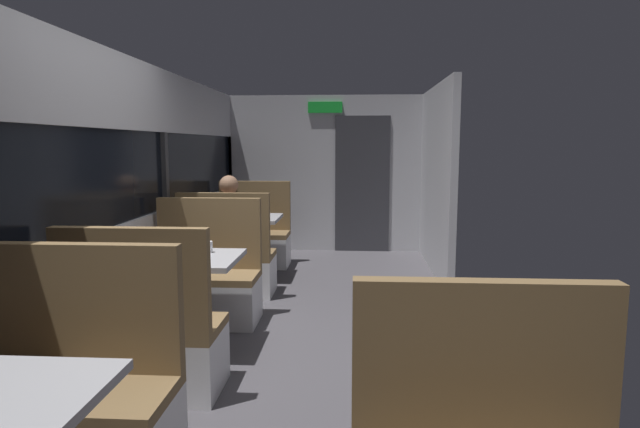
{
  "coord_description": "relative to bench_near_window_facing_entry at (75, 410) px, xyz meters",
  "views": [
    {
      "loc": [
        0.42,
        -3.69,
        1.58
      ],
      "look_at": [
        0.1,
        1.43,
        0.91
      ],
      "focal_mm": 29.78,
      "sensor_mm": 36.0,
      "label": 1
    }
  ],
  "objects": [
    {
      "name": "ground_plane",
      "position": [
        0.89,
        1.39,
        -0.34
      ],
      "size": [
        3.3,
        9.2,
        0.02
      ],
      "primitive_type": "cube",
      "color": "#423F44"
    },
    {
      "name": "carriage_window_panel_left",
      "position": [
        -0.56,
        1.39,
        0.78
      ],
      "size": [
        0.09,
        8.48,
        2.3
      ],
      "color": "#B2B2B7",
      "rests_on": "ground_plane"
    },
    {
      "name": "carriage_end_bulkhead",
      "position": [
        0.95,
        5.59,
        0.81
      ],
      "size": [
        2.9,
        0.11,
        2.3
      ],
      "color": "#B2B2B7",
      "rests_on": "ground_plane"
    },
    {
      "name": "carriage_aisle_panel_right",
      "position": [
        2.34,
        4.39,
        0.82
      ],
      "size": [
        0.08,
        2.4,
        2.3
      ],
      "primitive_type": "cube",
      "color": "#B2B2B7",
      "rests_on": "ground_plane"
    },
    {
      "name": "bench_near_window_facing_entry",
      "position": [
        0.0,
        0.0,
        0.0
      ],
      "size": [
        0.95,
        0.5,
        1.1
      ],
      "color": "silver",
      "rests_on": "ground_plane"
    },
    {
      "name": "dining_table_mid_window",
      "position": [
        0.0,
        1.55,
        0.31
      ],
      "size": [
        0.9,
        0.7,
        0.74
      ],
      "color": "#9E9EA3",
      "rests_on": "ground_plane"
    },
    {
      "name": "bench_mid_window_facing_end",
      "position": [
        0.0,
        0.85,
        0.0
      ],
      "size": [
        0.95,
        0.5,
        1.1
      ],
      "color": "silver",
      "rests_on": "ground_plane"
    },
    {
      "name": "bench_mid_window_facing_entry",
      "position": [
        0.0,
        2.25,
        0.0
      ],
      "size": [
        0.95,
        0.5,
        1.1
      ],
      "color": "silver",
      "rests_on": "ground_plane"
    },
    {
      "name": "dining_table_far_window",
      "position": [
        0.0,
        3.8,
        0.31
      ],
      "size": [
        0.9,
        0.7,
        0.74
      ],
      "color": "#9E9EA3",
      "rests_on": "ground_plane"
    },
    {
      "name": "bench_far_window_facing_end",
      "position": [
        0.0,
        3.11,
        0.0
      ],
      "size": [
        0.95,
        0.5,
        1.1
      ],
      "color": "silver",
      "rests_on": "ground_plane"
    },
    {
      "name": "bench_far_window_facing_entry",
      "position": [
        0.0,
        4.5,
        0.0
      ],
      "size": [
        0.95,
        0.5,
        1.1
      ],
      "color": "silver",
      "rests_on": "ground_plane"
    },
    {
      "name": "seated_passenger",
      "position": [
        0.0,
        3.18,
        0.21
      ],
      "size": [
        0.47,
        0.55,
        1.26
      ],
      "color": "#26262D",
      "rests_on": "ground_plane"
    },
    {
      "name": "coffee_cup_primary",
      "position": [
        -0.2,
        3.96,
        0.46
      ],
      "size": [
        0.07,
        0.07,
        0.09
      ],
      "color": "white",
      "rests_on": "dining_table_far_window"
    },
    {
      "name": "coffee_cup_secondary",
      "position": [
        0.18,
        1.72,
        0.46
      ],
      "size": [
        0.07,
        0.07,
        0.09
      ],
      "color": "white",
      "rests_on": "dining_table_mid_window"
    }
  ]
}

